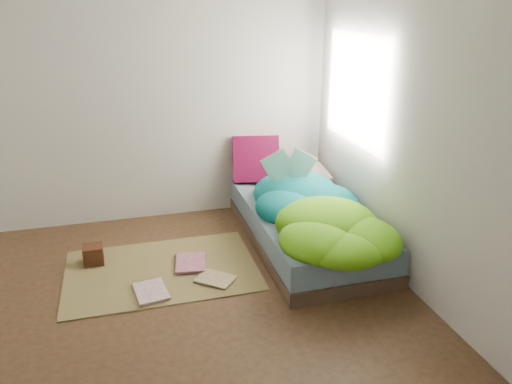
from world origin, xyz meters
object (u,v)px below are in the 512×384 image
wooden_box (93,254)px  floor_book_b (175,264)px  bed (305,227)px  open_book (290,156)px  floor_book_a (136,295)px  pillow_magenta (256,159)px

wooden_box → floor_book_b: size_ratio=0.48×
bed → floor_book_b: 1.26m
open_book → wooden_box: bearing=-168.7°
wooden_box → floor_book_a: 0.72m
open_book → wooden_box: open_book is taller
open_book → floor_book_a: 1.86m
bed → floor_book_a: size_ratio=6.09×
pillow_magenta → floor_book_b: 1.55m
bed → open_book: open_book is taller
floor_book_a → floor_book_b: size_ratio=0.95×
bed → floor_book_a: 1.70m
open_book → wooden_box: size_ratio=2.55×
bed → floor_book_a: bed is taller
bed → open_book: size_ratio=4.73×
pillow_magenta → wooden_box: bearing=-144.1°
pillow_magenta → open_book: 0.73m
wooden_box → floor_book_b: wooden_box is taller
floor_book_a → wooden_box: bearing=109.0°
pillow_magenta → floor_book_b: bearing=-123.7°
open_book → floor_book_a: size_ratio=1.29×
wooden_box → floor_book_a: (0.32, -0.64, -0.07)m
bed → wooden_box: bed is taller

